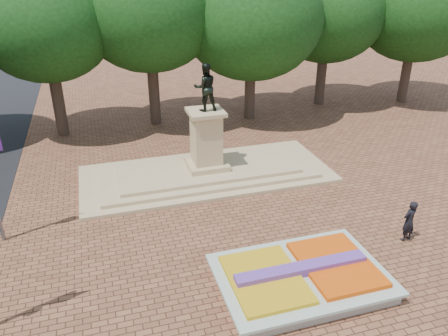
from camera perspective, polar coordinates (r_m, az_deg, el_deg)
name	(u,v)px	position (r m, az deg, el deg)	size (l,w,h in m)	color
ground	(257,258)	(18.48, 4.30, -11.69)	(90.00, 90.00, 0.00)	brown
flower_bed	(302,277)	(17.18, 10.09, -13.81)	(6.30, 4.30, 0.91)	gray
monument	(207,162)	(24.59, -2.27, 0.84)	(14.00, 6.00, 6.40)	tan
tree_row_back	(201,29)	(32.91, -3.03, 17.70)	(44.80, 8.80, 10.43)	#32261B
pedestrian	(409,221)	(20.60, 23.01, -6.39)	(0.70, 0.46, 1.93)	black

